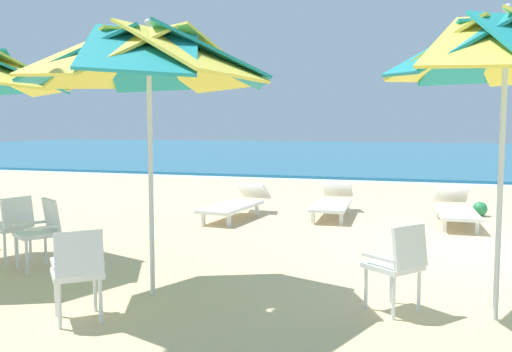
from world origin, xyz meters
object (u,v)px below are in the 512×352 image
at_px(plastic_chair_1, 398,262).
at_px(plastic_chair_2, 78,269).
at_px(plastic_chair_4, 12,224).
at_px(sun_lounger_1, 456,209).
at_px(sun_lounger_2, 333,202).
at_px(sun_lounger_3, 236,204).
at_px(beach_umbrella_1, 149,59).
at_px(beach_umbrella_0, 506,50).
at_px(plastic_chair_3, 41,229).
at_px(beach_ball, 480,209).

height_order(plastic_chair_1, plastic_chair_2, same).
relative_size(plastic_chair_4, sun_lounger_1, 0.40).
xyz_separation_m(plastic_chair_2, sun_lounger_1, (3.51, 6.29, -0.22)).
relative_size(plastic_chair_4, sun_lounger_2, 0.40).
relative_size(plastic_chair_4, sun_lounger_3, 0.39).
bearing_deg(beach_umbrella_1, beach_umbrella_0, 4.81).
bearing_deg(beach_umbrella_1, plastic_chair_3, 162.12).
distance_m(beach_umbrella_1, plastic_chair_3, 2.76).
height_order(beach_umbrella_1, sun_lounger_1, beach_umbrella_1).
relative_size(plastic_chair_2, plastic_chair_4, 1.00).
relative_size(beach_umbrella_0, beach_ball, 10.08).
xyz_separation_m(beach_umbrella_1, sun_lounger_2, (0.98, 5.59, -2.18)).
bearing_deg(beach_umbrella_1, plastic_chair_4, 162.46).
height_order(beach_umbrella_0, beach_ball, beach_umbrella_0).
bearing_deg(sun_lounger_2, plastic_chair_1, -74.32).
distance_m(sun_lounger_1, sun_lounger_3, 4.04).
bearing_deg(sun_lounger_1, beach_ball, 65.04).
xyz_separation_m(plastic_chair_4, sun_lounger_1, (5.68, 4.62, -0.22)).
distance_m(plastic_chair_2, sun_lounger_2, 6.62).
relative_size(sun_lounger_3, beach_ball, 7.76).
xyz_separation_m(plastic_chair_4, sun_lounger_3, (1.68, 4.06, -0.22)).
relative_size(plastic_chair_1, beach_ball, 3.06).
relative_size(plastic_chair_2, beach_ball, 3.06).
distance_m(beach_umbrella_1, plastic_chair_2, 2.18).
bearing_deg(beach_umbrella_0, plastic_chair_3, 176.55).
relative_size(plastic_chair_1, sun_lounger_2, 0.40).
xyz_separation_m(plastic_chair_3, sun_lounger_1, (5.09, 4.79, -0.22)).
xyz_separation_m(plastic_chair_2, plastic_chair_4, (-2.17, 1.68, 0.00)).
bearing_deg(plastic_chair_4, plastic_chair_1, -6.46).
height_order(plastic_chair_1, sun_lounger_3, plastic_chair_1).
bearing_deg(plastic_chair_3, sun_lounger_2, 60.41).
distance_m(plastic_chair_1, sun_lounger_1, 5.23).
bearing_deg(sun_lounger_1, plastic_chair_2, -119.13).
distance_m(plastic_chair_2, beach_ball, 8.40).
height_order(beach_umbrella_1, plastic_chair_4, beach_umbrella_1).
xyz_separation_m(sun_lounger_1, sun_lounger_3, (-4.00, -0.56, 0.00)).
bearing_deg(sun_lounger_3, plastic_chair_2, -85.11).
xyz_separation_m(plastic_chair_3, sun_lounger_2, (2.83, 4.99, -0.22)).
bearing_deg(plastic_chair_1, sun_lounger_1, 81.76).
bearing_deg(plastic_chair_4, sun_lounger_3, 67.54).
bearing_deg(beach_umbrella_1, plastic_chair_1, 4.88).
height_order(plastic_chair_2, plastic_chair_4, same).
bearing_deg(beach_umbrella_1, sun_lounger_3, 98.93).
bearing_deg(sun_lounger_1, plastic_chair_3, -136.75).
bearing_deg(plastic_chair_4, sun_lounger_1, 39.12).
bearing_deg(beach_ball, plastic_chair_2, -118.54).
height_order(beach_umbrella_1, sun_lounger_3, beach_umbrella_1).
bearing_deg(sun_lounger_1, beach_umbrella_1, -121.02).
relative_size(sun_lounger_1, sun_lounger_2, 1.00).
height_order(plastic_chair_3, sun_lounger_2, plastic_chair_3).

